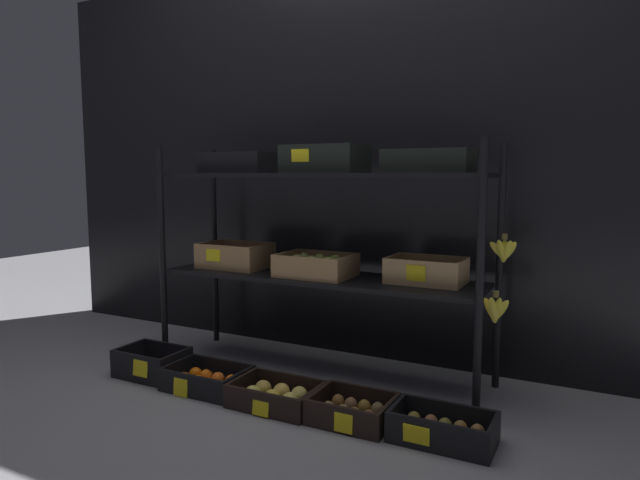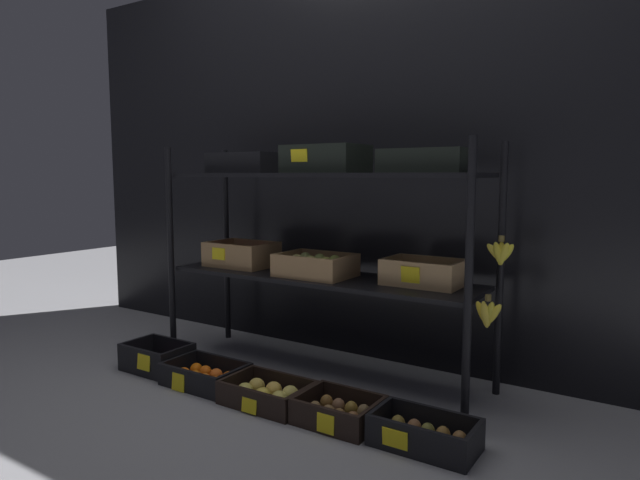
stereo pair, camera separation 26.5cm
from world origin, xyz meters
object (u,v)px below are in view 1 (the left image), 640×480
Objects in this scene: crate_ground_plum at (152,366)px; crate_ground_rightmost_kiwi at (443,430)px; crate_ground_apple_gold at (276,396)px; crate_ground_tangerine at (207,381)px; display_rack at (321,224)px; crate_ground_kiwi at (353,411)px.

crate_ground_plum is 1.42m from crate_ground_rightmost_kiwi.
crate_ground_apple_gold is 0.99× the size of crate_ground_rightmost_kiwi.
crate_ground_tangerine is 1.08m from crate_ground_rightmost_kiwi.
crate_ground_plum is at bearing -149.67° from display_rack.
crate_ground_kiwi is at bearing -0.40° from crate_ground_tangerine.
crate_ground_tangerine is at bearing 177.87° from crate_ground_apple_gold.
crate_ground_rightmost_kiwi is at bearing -0.98° from crate_ground_kiwi.
crate_ground_rightmost_kiwi is at bearing -0.60° from crate_ground_tangerine.
crate_ground_plum reaches higher than crate_ground_kiwi.
display_rack is 1.08m from crate_ground_rightmost_kiwi.
crate_ground_tangerine is 1.00× the size of crate_ground_apple_gold.
crate_ground_rightmost_kiwi reaches higher than crate_ground_tangerine.
crate_ground_tangerine is at bearing 179.60° from crate_ground_kiwi.
crate_ground_tangerine reaches higher than crate_ground_apple_gold.
crate_ground_apple_gold is 1.17× the size of crate_ground_kiwi.
crate_ground_tangerine is 1.17× the size of crate_ground_kiwi.
crate_ground_apple_gold is at bearing -88.21° from display_rack.
display_rack is 0.89m from crate_ground_tangerine.
crate_ground_kiwi is 0.84× the size of crate_ground_rightmost_kiwi.
crate_ground_rightmost_kiwi reaches higher than crate_ground_apple_gold.
crate_ground_tangerine is 0.72m from crate_ground_kiwi.
crate_ground_kiwi is (1.06, -0.02, -0.01)m from crate_ground_plum.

